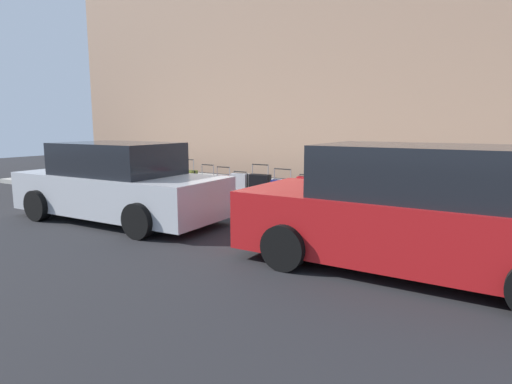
% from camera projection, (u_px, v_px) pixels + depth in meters
% --- Properties ---
extents(ground_plane, '(40.00, 40.00, 0.00)m').
position_uv_depth(ground_plane, '(209.00, 210.00, 9.91)').
color(ground_plane, black).
extents(sidewalk_curb, '(18.00, 5.00, 0.14)m').
position_uv_depth(sidewalk_curb, '(264.00, 193.00, 12.00)').
color(sidewalk_curb, '#9E9B93').
rests_on(sidewalk_curb, ground_plane).
extents(building_facade_sidewalk_side, '(24.00, 3.00, 11.09)m').
position_uv_depth(building_facade_sidewalk_side, '(337.00, 25.00, 15.50)').
color(building_facade_sidewalk_side, '#9E7A60').
rests_on(building_facade_sidewalk_side, ground_plane).
extents(suitcase_maroon_0, '(0.50, 0.19, 0.78)m').
position_uv_depth(suitcase_maroon_0, '(389.00, 202.00, 8.16)').
color(suitcase_maroon_0, maroon).
rests_on(suitcase_maroon_0, sidewalk_curb).
extents(suitcase_teal_1, '(0.51, 0.26, 0.60)m').
position_uv_depth(suitcase_teal_1, '(361.00, 203.00, 8.61)').
color(suitcase_teal_1, '#0F606B').
rests_on(suitcase_teal_1, sidewalk_curb).
extents(suitcase_olive_2, '(0.46, 0.24, 0.80)m').
position_uv_depth(suitcase_olive_2, '(333.00, 200.00, 8.88)').
color(suitcase_olive_2, '#59601E').
rests_on(suitcase_olive_2, sidewalk_curb).
extents(suitcase_red_3, '(0.49, 0.22, 0.79)m').
position_uv_depth(suitcase_red_3, '(308.00, 194.00, 9.14)').
color(suitcase_red_3, red).
rests_on(suitcase_red_3, sidewalk_curb).
extents(suitcase_navy_4, '(0.50, 0.24, 0.89)m').
position_uv_depth(suitcase_navy_4, '(282.00, 194.00, 9.40)').
color(suitcase_navy_4, navy).
rests_on(suitcase_navy_4, sidewalk_curb).
extents(suitcase_black_5, '(0.47, 0.26, 0.96)m').
position_uv_depth(suitcase_black_5, '(260.00, 190.00, 9.70)').
color(suitcase_black_5, black).
rests_on(suitcase_black_5, sidewalk_curb).
extents(suitcase_silver_6, '(0.41, 0.22, 0.77)m').
position_uv_depth(suitcase_silver_6, '(240.00, 188.00, 9.98)').
color(suitcase_silver_6, '#9EA0A8').
rests_on(suitcase_silver_6, sidewalk_curb).
extents(suitcase_maroon_7, '(0.42, 0.22, 0.84)m').
position_uv_depth(suitcase_maroon_7, '(224.00, 188.00, 10.29)').
color(suitcase_maroon_7, maroon).
rests_on(suitcase_maroon_7, sidewalk_curb).
extents(suitcase_teal_8, '(0.42, 0.25, 0.87)m').
position_uv_depth(suitcase_teal_8, '(208.00, 187.00, 10.60)').
color(suitcase_teal_8, '#0F606B').
rests_on(suitcase_teal_8, sidewalk_curb).
extents(suitcase_olive_9, '(0.42, 0.27, 0.99)m').
position_uv_depth(suitcase_olive_9, '(189.00, 184.00, 10.75)').
color(suitcase_olive_9, '#59601E').
rests_on(suitcase_olive_9, sidewalk_curb).
extents(suitcase_red_10, '(0.51, 0.28, 0.95)m').
position_uv_depth(suitcase_red_10, '(175.00, 182.00, 11.14)').
color(suitcase_red_10, red).
rests_on(suitcase_red_10, sidewalk_curb).
extents(fire_hydrant, '(0.39, 0.21, 0.74)m').
position_uv_depth(fire_hydrant, '(147.00, 178.00, 11.59)').
color(fire_hydrant, red).
rests_on(fire_hydrant, sidewalk_curb).
extents(bollard_post, '(0.11, 0.11, 0.75)m').
position_uv_depth(bollard_post, '(130.00, 178.00, 11.73)').
color(bollard_post, brown).
rests_on(bollard_post, sidewalk_curb).
extents(parked_car_red_0, '(4.72, 2.13, 1.71)m').
position_uv_depth(parked_car_red_0, '(413.00, 213.00, 5.79)').
color(parked_car_red_0, '#AD1619').
rests_on(parked_car_red_0, ground_plane).
extents(parked_car_silver_1, '(4.66, 2.10, 1.61)m').
position_uv_depth(parked_car_silver_1, '(119.00, 184.00, 8.82)').
color(parked_car_silver_1, '#B2B5BA').
rests_on(parked_car_silver_1, ground_plane).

